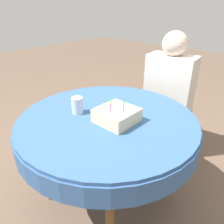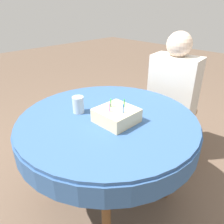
{
  "view_description": "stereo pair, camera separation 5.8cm",
  "coord_description": "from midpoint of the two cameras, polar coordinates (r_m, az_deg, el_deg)",
  "views": [
    {
      "loc": [
        0.86,
        -0.89,
        1.38
      ],
      "look_at": [
        0.04,
        0.0,
        0.76
      ],
      "focal_mm": 35.0,
      "sensor_mm": 36.0,
      "label": 1
    },
    {
      "loc": [
        0.9,
        -0.85,
        1.38
      ],
      "look_at": [
        0.04,
        0.0,
        0.76
      ],
      "focal_mm": 35.0,
      "sensor_mm": 36.0,
      "label": 2
    }
  ],
  "objects": [
    {
      "name": "dining_table",
      "position": [
        1.45,
        0.01,
        -4.24
      ],
      "size": [
        1.17,
        1.17,
        0.71
      ],
      "color": "#335689",
      "rests_on": "ground_plane"
    },
    {
      "name": "person",
      "position": [
        2.03,
        16.43,
        6.45
      ],
      "size": [
        0.44,
        0.35,
        1.16
      ],
      "rotation": [
        0.0,
        0.0,
        0.13
      ],
      "color": "beige",
      "rests_on": "ground_plane"
    },
    {
      "name": "birthday_cake",
      "position": [
        1.34,
        2.52,
        -0.84
      ],
      "size": [
        0.23,
        0.23,
        0.14
      ],
      "color": "beige",
      "rests_on": "dining_table"
    },
    {
      "name": "ground_plane",
      "position": [
        1.85,
        0.01,
        -20.93
      ],
      "size": [
        12.0,
        12.0,
        0.0
      ],
      "primitive_type": "plane",
      "color": "brown"
    },
    {
      "name": "drinking_glass",
      "position": [
        1.46,
        -7.68,
        1.9
      ],
      "size": [
        0.08,
        0.08,
        0.11
      ],
      "color": "silver",
      "rests_on": "dining_table"
    },
    {
      "name": "chair",
      "position": [
        2.19,
        16.49,
        1.26
      ],
      "size": [
        0.43,
        0.43,
        0.85
      ],
      "rotation": [
        0.0,
        0.0,
        0.13
      ],
      "color": "#A37A4C",
      "rests_on": "ground_plane"
    }
  ]
}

